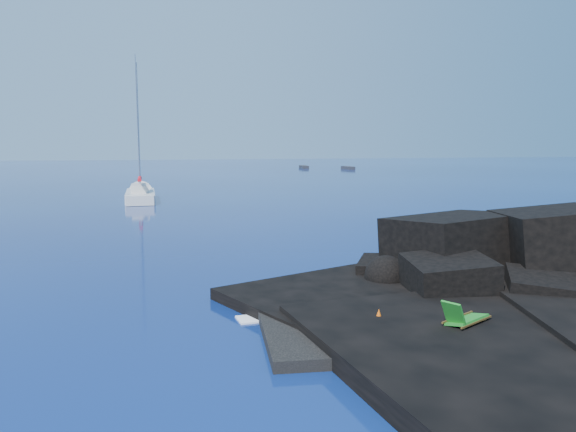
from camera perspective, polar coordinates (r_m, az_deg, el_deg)
name	(u,v)px	position (r m, az deg, el deg)	size (l,w,h in m)	color
ground	(260,348)	(17.42, -2.88, -13.22)	(400.00, 400.00, 0.00)	#030C38
headland	(558,294)	(25.65, 25.72, -7.18)	(24.00, 24.00, 3.60)	black
beach	(391,331)	(19.18, 10.41, -11.38)	(8.50, 6.00, 0.70)	black
surf_foam	(356,294)	(23.33, 6.95, -7.89)	(10.00, 8.00, 0.06)	white
sailboat	(141,201)	(62.38, -14.75, 1.52)	(2.94, 14.03, 14.71)	silver
deck_chair	(467,312)	(18.39, 17.75, -9.29)	(1.78, 0.78, 1.23)	#1A7620
towel	(410,309)	(20.29, 12.30, -9.26)	(1.78, 0.84, 0.05)	silver
sunbather	(410,306)	(20.26, 12.31, -8.90)	(1.65, 0.40, 0.22)	tan
marker_cone	(379,316)	(18.54, 9.20, -10.04)	(0.34, 0.34, 0.51)	#D0510A
distant_boat_a	(304,168)	(139.15, 1.62, 4.87)	(1.58, 5.09, 0.68)	#242428
distant_boat_b	(348,169)	(134.61, 6.11, 4.75)	(1.59, 5.11, 0.68)	#27272C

